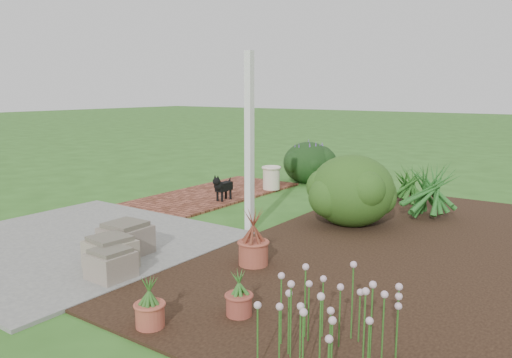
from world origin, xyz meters
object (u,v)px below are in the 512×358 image
Objects in this scene: black_dog at (222,186)px; cream_ceramic_urn at (271,178)px; evergreen_shrub at (352,189)px; stone_trough_near at (111,254)px.

cream_ceramic_urn is (0.14, 1.35, -0.04)m from black_dog.
black_dog is 2.53m from evergreen_shrub.
black_dog is 1.15× the size of cream_ceramic_urn.
cream_ceramic_urn reaches higher than black_dog.
stone_trough_near is 3.57m from evergreen_shrub.
black_dog is at bearing -96.00° from cream_ceramic_urn.
black_dog is at bearing 108.77° from stone_trough_near.
evergreen_shrub is (2.51, -0.09, 0.26)m from black_dog.
stone_trough_near is 4.82m from cream_ceramic_urn.
cream_ceramic_urn is at bearing 82.90° from black_dog.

